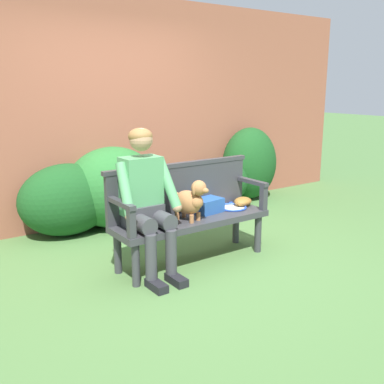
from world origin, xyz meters
name	(u,v)px	position (x,y,z in m)	size (l,w,h in m)	color
ground_plane	(192,261)	(0.00, 0.00, 0.00)	(40.00, 40.00, 0.00)	#4C753D
brick_garden_fence	(104,111)	(0.00, 1.87, 1.36)	(8.00, 0.30, 2.71)	#9E5642
hedge_bush_far_left	(113,187)	(-0.11, 1.47, 0.48)	(1.13, 0.96, 0.96)	#286B2D
hedge_bush_mid_right	(249,164)	(2.12, 1.52, 0.53)	(0.86, 0.70, 1.06)	#194C1E
hedge_bush_mid_left	(218,182)	(1.52, 1.50, 0.33)	(0.96, 0.71, 0.67)	#194C1E
hedge_bush_far_right	(67,200)	(-0.68, 1.48, 0.41)	(1.08, 0.73, 0.82)	#194C1E
garden_bench	(192,224)	(0.00, 0.00, 0.38)	(1.56, 0.46, 0.44)	#38383D
bench_backrest	(180,188)	(0.00, 0.20, 0.70)	(1.60, 0.06, 0.50)	#38383D
bench_armrest_left_end	(125,212)	(-0.74, -0.08, 0.64)	(0.06, 0.46, 0.28)	#38383D
bench_armrest_right_end	(256,189)	(0.74, -0.08, 0.64)	(0.06, 0.46, 0.28)	#38383D
person_seated	(146,197)	(-0.50, -0.01, 0.72)	(0.56, 0.63, 1.31)	black
dog_on_bench	(191,200)	(-0.06, -0.07, 0.64)	(0.26, 0.39, 0.39)	#AD7042
tennis_racket	(232,207)	(0.54, 0.06, 0.45)	(0.44, 0.55, 0.03)	blue
baseball_glove	(243,201)	(0.68, 0.05, 0.49)	(0.22, 0.17, 0.09)	#9E6B2D
sports_bag	(208,205)	(0.23, 0.06, 0.51)	(0.28, 0.20, 0.14)	#2856A3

